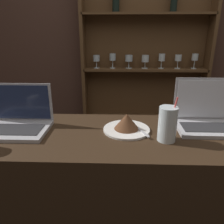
% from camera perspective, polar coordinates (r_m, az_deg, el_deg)
% --- Properties ---
extents(bar_counter, '(1.96, 0.51, 0.98)m').
position_cam_1_polar(bar_counter, '(1.35, 9.58, -24.82)').
color(bar_counter, black).
rests_on(bar_counter, ground_plane).
extents(back_wall, '(7.00, 0.06, 2.70)m').
position_cam_1_polar(back_wall, '(2.27, 6.63, 17.90)').
color(back_wall, '#4C3328').
rests_on(back_wall, ground_plane).
extents(back_shelf, '(1.22, 0.18, 1.99)m').
position_cam_1_polar(back_shelf, '(2.24, 8.31, 9.54)').
color(back_shelf, brown).
rests_on(back_shelf, ground_plane).
extents(laptop_near, '(0.33, 0.23, 0.22)m').
position_cam_1_polar(laptop_near, '(1.18, -23.91, -2.00)').
color(laptop_near, '#ADADB2').
rests_on(laptop_near, bar_counter).
extents(laptop_far, '(0.32, 0.21, 0.24)m').
position_cam_1_polar(laptop_far, '(1.20, 23.63, -1.13)').
color(laptop_far, '#ADADB2').
rests_on(laptop_far, bar_counter).
extents(cake_plate, '(0.23, 0.23, 0.09)m').
position_cam_1_polar(cake_plate, '(1.07, 3.85, -3.13)').
color(cake_plate, silver).
rests_on(cake_plate, bar_counter).
extents(water_glass, '(0.08, 0.08, 0.20)m').
position_cam_1_polar(water_glass, '(0.98, 14.30, -3.07)').
color(water_glass, silver).
rests_on(water_glass, bar_counter).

